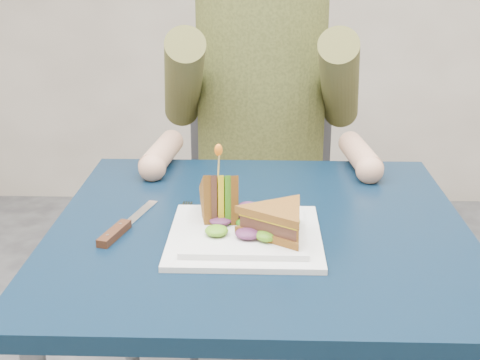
{
  "coord_description": "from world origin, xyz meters",
  "views": [
    {
      "loc": [
        -0.0,
        -1.12,
        1.21
      ],
      "look_at": [
        -0.04,
        -0.02,
        0.82
      ],
      "focal_mm": 50.0,
      "sensor_mm": 36.0,
      "label": 1
    }
  ],
  "objects_px": {
    "diner": "(261,65)",
    "sandwich_flat": "(278,221)",
    "sandwich_upright": "(219,200)",
    "chair": "(260,185)",
    "fork": "(179,221)",
    "table": "(259,263)",
    "knife": "(119,229)",
    "plate": "(245,234)"
  },
  "relations": [
    {
      "from": "diner",
      "to": "sandwich_flat",
      "type": "xyz_separation_m",
      "value": [
        0.03,
        -0.7,
        -0.14
      ]
    },
    {
      "from": "diner",
      "to": "chair",
      "type": "bearing_deg",
      "value": 90.0
    },
    {
      "from": "table",
      "to": "fork",
      "type": "relative_size",
      "value": 4.18
    },
    {
      "from": "chair",
      "to": "diner",
      "type": "bearing_deg",
      "value": -90.0
    },
    {
      "from": "sandwich_upright",
      "to": "table",
      "type": "bearing_deg",
      "value": 16.32
    },
    {
      "from": "table",
      "to": "knife",
      "type": "xyz_separation_m",
      "value": [
        -0.25,
        -0.05,
        0.09
      ]
    },
    {
      "from": "sandwich_flat",
      "to": "fork",
      "type": "xyz_separation_m",
      "value": [
        -0.18,
        0.09,
        -0.04
      ]
    },
    {
      "from": "diner",
      "to": "knife",
      "type": "relative_size",
      "value": 3.4
    },
    {
      "from": "sandwich_upright",
      "to": "fork",
      "type": "xyz_separation_m",
      "value": [
        -0.07,
        0.02,
        -0.05
      ]
    },
    {
      "from": "table",
      "to": "plate",
      "type": "height_order",
      "value": "plate"
    },
    {
      "from": "chair",
      "to": "sandwich_upright",
      "type": "relative_size",
      "value": 7.0
    },
    {
      "from": "chair",
      "to": "table",
      "type": "bearing_deg",
      "value": -90.0
    },
    {
      "from": "table",
      "to": "knife",
      "type": "relative_size",
      "value": 3.42
    },
    {
      "from": "chair",
      "to": "diner",
      "type": "height_order",
      "value": "diner"
    },
    {
      "from": "table",
      "to": "chair",
      "type": "height_order",
      "value": "chair"
    },
    {
      "from": "table",
      "to": "chair",
      "type": "distance_m",
      "value": 0.73
    },
    {
      "from": "chair",
      "to": "plate",
      "type": "relative_size",
      "value": 3.58
    },
    {
      "from": "fork",
      "to": "sandwich_upright",
      "type": "bearing_deg",
      "value": -16.74
    },
    {
      "from": "diner",
      "to": "sandwich_upright",
      "type": "height_order",
      "value": "diner"
    },
    {
      "from": "chair",
      "to": "knife",
      "type": "height_order",
      "value": "chair"
    },
    {
      "from": "fork",
      "to": "knife",
      "type": "xyz_separation_m",
      "value": [
        -0.1,
        -0.05,
        0.0
      ]
    },
    {
      "from": "plate",
      "to": "sandwich_upright",
      "type": "xyz_separation_m",
      "value": [
        -0.05,
        0.04,
        0.05
      ]
    },
    {
      "from": "diner",
      "to": "plate",
      "type": "height_order",
      "value": "diner"
    },
    {
      "from": "diner",
      "to": "fork",
      "type": "xyz_separation_m",
      "value": [
        -0.15,
        -0.61,
        -0.18
      ]
    },
    {
      "from": "sandwich_upright",
      "to": "fork",
      "type": "bearing_deg",
      "value": 163.26
    },
    {
      "from": "table",
      "to": "chair",
      "type": "xyz_separation_m",
      "value": [
        0.0,
        0.72,
        -0.11
      ]
    },
    {
      "from": "diner",
      "to": "sandwich_upright",
      "type": "xyz_separation_m",
      "value": [
        -0.07,
        -0.63,
        -0.13
      ]
    },
    {
      "from": "diner",
      "to": "sandwich_upright",
      "type": "bearing_deg",
      "value": -96.55
    },
    {
      "from": "table",
      "to": "sandwich_flat",
      "type": "distance_m",
      "value": 0.16
    },
    {
      "from": "sandwich_upright",
      "to": "fork",
      "type": "height_order",
      "value": "sandwich_upright"
    },
    {
      "from": "sandwich_upright",
      "to": "knife",
      "type": "height_order",
      "value": "sandwich_upright"
    },
    {
      "from": "diner",
      "to": "sandwich_flat",
      "type": "bearing_deg",
      "value": -87.59
    },
    {
      "from": "chair",
      "to": "knife",
      "type": "xyz_separation_m",
      "value": [
        -0.25,
        -0.77,
        0.2
      ]
    },
    {
      "from": "table",
      "to": "plate",
      "type": "xyz_separation_m",
      "value": [
        -0.03,
        -0.07,
        0.09
      ]
    },
    {
      "from": "sandwich_flat",
      "to": "sandwich_upright",
      "type": "height_order",
      "value": "sandwich_upright"
    },
    {
      "from": "chair",
      "to": "sandwich_upright",
      "type": "xyz_separation_m",
      "value": [
        -0.07,
        -0.74,
        0.24
      ]
    },
    {
      "from": "sandwich_flat",
      "to": "sandwich_upright",
      "type": "relative_size",
      "value": 1.5
    },
    {
      "from": "chair",
      "to": "diner",
      "type": "relative_size",
      "value": 1.25
    },
    {
      "from": "table",
      "to": "diner",
      "type": "bearing_deg",
      "value": 90.0
    },
    {
      "from": "table",
      "to": "sandwich_upright",
      "type": "bearing_deg",
      "value": -163.68
    },
    {
      "from": "table",
      "to": "sandwich_flat",
      "type": "height_order",
      "value": "sandwich_flat"
    },
    {
      "from": "sandwich_upright",
      "to": "knife",
      "type": "relative_size",
      "value": 0.61
    }
  ]
}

